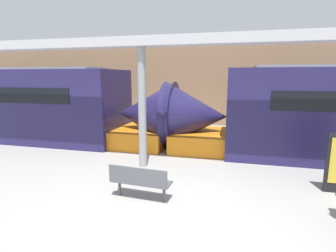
% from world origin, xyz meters
% --- Properties ---
extents(ground_plane, '(60.00, 60.00, 0.00)m').
position_xyz_m(ground_plane, '(0.00, 0.00, 0.00)').
color(ground_plane, '#9E9B96').
extents(station_wall, '(56.00, 0.20, 5.00)m').
position_xyz_m(station_wall, '(0.00, 11.58, 2.50)').
color(station_wall, '#937051').
rests_on(station_wall, ground_plane).
extents(bench_near, '(1.45, 0.55, 0.82)m').
position_xyz_m(bench_near, '(-0.59, 1.46, 0.48)').
color(bench_near, '#4C4F54').
rests_on(bench_near, ground_plane).
extents(support_column_near, '(0.25, 0.25, 3.69)m').
position_xyz_m(support_column_near, '(-1.30, 3.69, 1.84)').
color(support_column_near, gray).
rests_on(support_column_near, ground_plane).
extents(canopy_beam, '(28.00, 0.60, 0.28)m').
position_xyz_m(canopy_beam, '(-1.30, 3.69, 3.83)').
color(canopy_beam, '#B7B7BC').
rests_on(canopy_beam, support_column_near).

